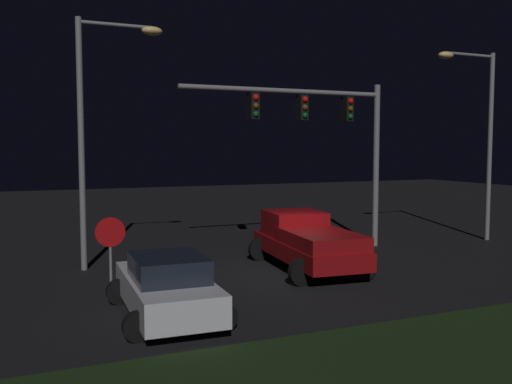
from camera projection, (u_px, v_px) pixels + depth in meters
name	position (u px, v px, depth m)	size (l,w,h in m)	color
ground_plane	(296.00, 273.00, 17.89)	(80.00, 80.00, 0.00)	black
pickup_truck	(306.00, 239.00, 18.53)	(3.23, 5.57, 1.80)	maroon
car_sedan	(167.00, 287.00, 13.20)	(2.61, 4.48, 1.51)	silver
traffic_signal_gantry	(324.00, 124.00, 21.53)	(8.32, 0.56, 6.50)	slate
street_lamp_left	(99.00, 112.00, 18.22)	(2.81, 0.44, 8.14)	slate
street_lamp_right	(479.00, 122.00, 23.75)	(3.00, 0.44, 8.00)	slate
stop_sign	(110.00, 243.00, 14.34)	(0.76, 0.08, 2.23)	slate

